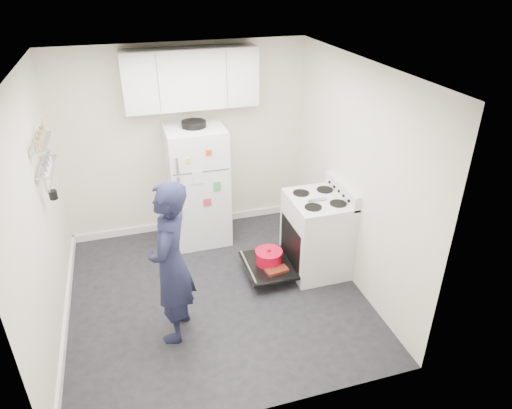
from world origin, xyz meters
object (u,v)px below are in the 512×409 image
object	(u,v)px
refrigerator	(198,185)
person	(171,264)
open_oven_door	(268,261)
electric_range	(316,235)

from	to	relation	value
refrigerator	person	xyz separation A→B (m)	(-0.56, -1.72, 0.05)
open_oven_door	refrigerator	distance (m)	1.38
electric_range	person	xyz separation A→B (m)	(-1.75, -0.62, 0.37)
refrigerator	person	distance (m)	1.81
open_oven_door	refrigerator	xyz separation A→B (m)	(-0.61, 1.08, 0.59)
electric_range	open_oven_door	xyz separation A→B (m)	(-0.58, 0.02, -0.27)
open_oven_door	refrigerator	bearing A→B (deg)	119.60
refrigerator	electric_range	bearing A→B (deg)	-42.66
open_oven_door	person	size ratio (longest dim) A/B	0.42
electric_range	person	bearing A→B (deg)	-160.59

